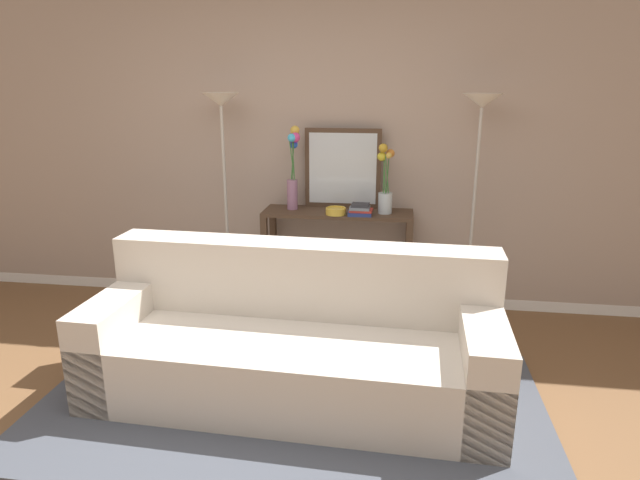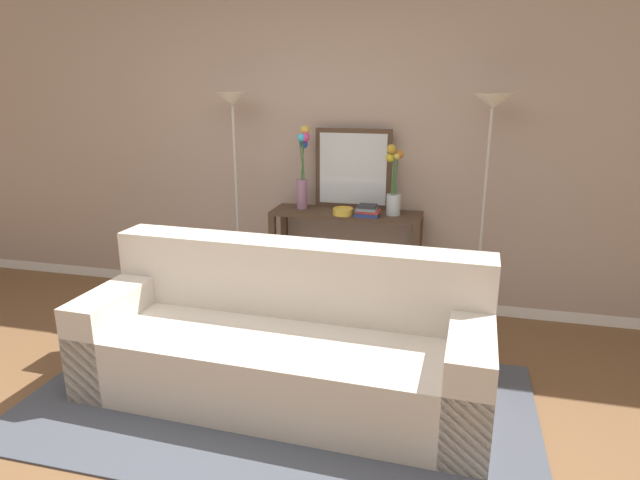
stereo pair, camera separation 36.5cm
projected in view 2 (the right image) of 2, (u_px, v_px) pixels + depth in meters
The scene contains 13 objects.
ground_plane at pixel (196, 469), 2.67m from camera, with size 16.00×16.00×0.02m, color brown.
back_wall at pixel (315, 137), 4.44m from camera, with size 12.00×0.15×2.79m.
area_rug at pixel (277, 403), 3.19m from camera, with size 2.95×1.60×0.01m.
couch at pixel (285, 343), 3.26m from camera, with size 2.41×0.95×0.88m.
console_table at pixel (346, 245), 4.31m from camera, with size 1.17×0.35×0.85m.
floor_lamp_left at pixel (234, 142), 4.23m from camera, with size 0.28×0.28×1.75m.
floor_lamp_right at pixel (489, 149), 3.78m from camera, with size 0.28×0.28×1.75m.
wall_mirror at pixel (353, 169), 4.28m from camera, with size 0.60×0.02×0.63m.
vase_tall_flowers at pixel (303, 166), 4.25m from camera, with size 0.11×0.13×0.65m.
vase_short_flowers at pixel (394, 187), 4.07m from camera, with size 0.13×0.11×0.54m.
fruit_bowl at pixel (343, 211), 4.13m from camera, with size 0.16×0.16×0.05m.
book_stack at pixel (367, 211), 4.08m from camera, with size 0.19×0.16×0.09m.
book_row_under_console at pixel (307, 302), 4.53m from camera, with size 0.32×0.18×0.13m.
Camera 2 is at (1.15, -2.03, 1.83)m, focal length 30.41 mm.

